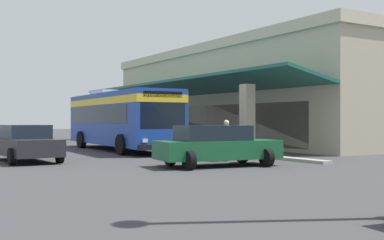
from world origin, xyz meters
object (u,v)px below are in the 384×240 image
potted_palm (134,134)px  parked_sedan_green (216,145)px  pedestrian (226,138)px  transit_bus (120,116)px  parked_sedan_charcoal (24,143)px

potted_palm → parked_sedan_green: bearing=-15.8°
parked_sedan_green → pedestrian: bearing=135.6°
transit_bus → parked_sedan_charcoal: size_ratio=2.51×
transit_bus → pedestrian: size_ratio=6.79×
pedestrian → transit_bus: bearing=-174.2°
pedestrian → parked_sedan_charcoal: bearing=-120.2°
pedestrian → parked_sedan_green: bearing=-44.4°
transit_bus → potted_palm: transit_bus is taller
transit_bus → parked_sedan_green: 10.56m
parked_sedan_charcoal → pedestrian: 8.14m
parked_sedan_green → transit_bus: bearing=176.3°
parked_sedan_charcoal → parked_sedan_green: 7.90m
transit_bus → pedestrian: bearing=5.8°
parked_sedan_green → potted_palm: potted_palm is taller
transit_bus → parked_sedan_charcoal: bearing=-52.1°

